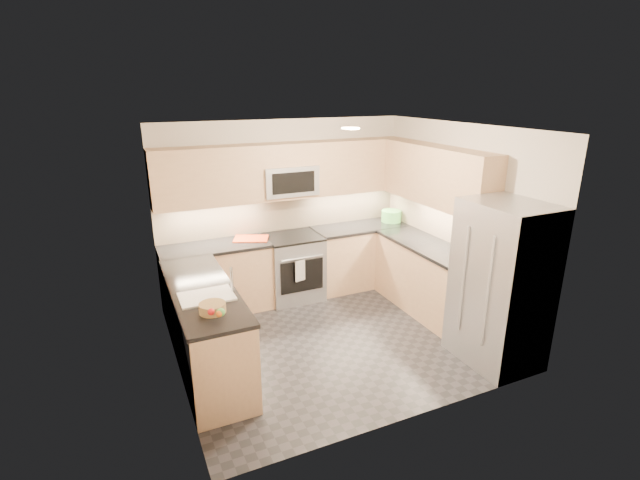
{
  "coord_description": "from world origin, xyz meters",
  "views": [
    {
      "loc": [
        -2.2,
        -4.49,
        2.91
      ],
      "look_at": [
        0.0,
        0.35,
        1.15
      ],
      "focal_mm": 26.0,
      "sensor_mm": 36.0,
      "label": 1
    }
  ],
  "objects_px": {
    "gas_range": "(293,268)",
    "fruit_basket": "(212,308)",
    "cutting_board": "(251,239)",
    "refrigerator": "(501,285)",
    "utensil_bowl": "(391,216)",
    "microwave": "(288,180)"
  },
  "relations": [
    {
      "from": "gas_range",
      "to": "refrigerator",
      "type": "bearing_deg",
      "value": -59.12
    },
    {
      "from": "gas_range",
      "to": "fruit_basket",
      "type": "bearing_deg",
      "value": -129.01
    },
    {
      "from": "microwave",
      "to": "refrigerator",
      "type": "relative_size",
      "value": 0.42
    },
    {
      "from": "refrigerator",
      "to": "gas_range",
      "type": "bearing_deg",
      "value": 120.88
    },
    {
      "from": "microwave",
      "to": "utensil_bowl",
      "type": "relative_size",
      "value": 2.52
    },
    {
      "from": "gas_range",
      "to": "utensil_bowl",
      "type": "distance_m",
      "value": 1.74
    },
    {
      "from": "gas_range",
      "to": "fruit_basket",
      "type": "height_order",
      "value": "fruit_basket"
    },
    {
      "from": "refrigerator",
      "to": "fruit_basket",
      "type": "relative_size",
      "value": 7.34
    },
    {
      "from": "gas_range",
      "to": "fruit_basket",
      "type": "relative_size",
      "value": 3.71
    },
    {
      "from": "gas_range",
      "to": "fruit_basket",
      "type": "xyz_separation_m",
      "value": [
        -1.51,
        -1.87,
        0.53
      ]
    },
    {
      "from": "refrigerator",
      "to": "cutting_board",
      "type": "height_order",
      "value": "refrigerator"
    },
    {
      "from": "microwave",
      "to": "fruit_basket",
      "type": "bearing_deg",
      "value": -127.21
    },
    {
      "from": "gas_range",
      "to": "microwave",
      "type": "relative_size",
      "value": 1.2
    },
    {
      "from": "gas_range",
      "to": "cutting_board",
      "type": "xyz_separation_m",
      "value": [
        -0.58,
        0.08,
        0.49
      ]
    },
    {
      "from": "cutting_board",
      "to": "fruit_basket",
      "type": "height_order",
      "value": "fruit_basket"
    },
    {
      "from": "gas_range",
      "to": "refrigerator",
      "type": "relative_size",
      "value": 0.51
    },
    {
      "from": "utensil_bowl",
      "to": "cutting_board",
      "type": "bearing_deg",
      "value": 178.72
    },
    {
      "from": "gas_range",
      "to": "refrigerator",
      "type": "height_order",
      "value": "refrigerator"
    },
    {
      "from": "refrigerator",
      "to": "utensil_bowl",
      "type": "relative_size",
      "value": 5.96
    },
    {
      "from": "microwave",
      "to": "cutting_board",
      "type": "bearing_deg",
      "value": -175.69
    },
    {
      "from": "microwave",
      "to": "cutting_board",
      "type": "relative_size",
      "value": 1.67
    },
    {
      "from": "refrigerator",
      "to": "fruit_basket",
      "type": "bearing_deg",
      "value": 169.36
    }
  ]
}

